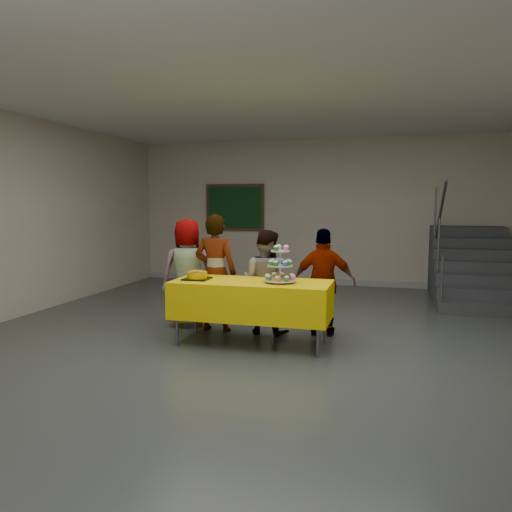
{
  "coord_description": "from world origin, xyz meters",
  "views": [
    {
      "loc": [
        1.35,
        -5.32,
        1.69
      ],
      "look_at": [
        -0.25,
        0.51,
        1.05
      ],
      "focal_mm": 35.0,
      "sensor_mm": 36.0,
      "label": 1
    }
  ],
  "objects": [
    {
      "name": "room_shell",
      "position": [
        0.0,
        0.02,
        2.13
      ],
      "size": [
        10.0,
        10.04,
        3.02
      ],
      "color": "#4C514C",
      "rests_on": "ground"
    },
    {
      "name": "staircase",
      "position": [
        2.7,
        4.13,
        0.49
      ],
      "size": [
        1.3,
        2.4,
        2.04
      ],
      "color": "#424447",
      "rests_on": "ground"
    },
    {
      "name": "schoolchild_d",
      "position": [
        0.52,
        0.96,
        0.69
      ],
      "size": [
        0.83,
        0.39,
        1.37
      ],
      "primitive_type": "imported",
      "rotation": [
        0.0,
        0.0,
        3.21
      ],
      "color": "#5C5D65",
      "rests_on": "ground"
    },
    {
      "name": "schoolchild_c",
      "position": [
        -0.23,
        0.88,
        0.68
      ],
      "size": [
        0.75,
        0.64,
        1.35
      ],
      "primitive_type": "imported",
      "rotation": [
        0.0,
        0.0,
        2.92
      ],
      "color": "slate",
      "rests_on": "ground"
    },
    {
      "name": "noticeboard",
      "position": [
        -1.95,
        4.96,
        1.6
      ],
      "size": [
        1.3,
        0.05,
        1.0
      ],
      "color": "#472B16",
      "rests_on": "ground"
    },
    {
      "name": "schoolchild_a",
      "position": [
        -1.35,
        0.98,
        0.74
      ],
      "size": [
        0.85,
        0.7,
        1.49
      ],
      "primitive_type": "imported",
      "rotation": [
        0.0,
        0.0,
        3.51
      ],
      "color": "slate",
      "rests_on": "ground"
    },
    {
      "name": "bear_cake",
      "position": [
        -0.93,
        0.27,
        0.83
      ],
      "size": [
        0.32,
        0.36,
        0.12
      ],
      "color": "black",
      "rests_on": "bake_table"
    },
    {
      "name": "schoolchild_b",
      "position": [
        -0.9,
        0.83,
        0.78
      ],
      "size": [
        0.57,
        0.37,
        1.55
      ],
      "primitive_type": "imported",
      "rotation": [
        0.0,
        0.0,
        3.14
      ],
      "color": "#5C5C65",
      "rests_on": "ground"
    },
    {
      "name": "cupcake_stand",
      "position": [
        0.1,
        0.29,
        0.94
      ],
      "size": [
        0.38,
        0.38,
        0.44
      ],
      "color": "silver",
      "rests_on": "bake_table"
    },
    {
      "name": "bake_table",
      "position": [
        -0.25,
        0.31,
        0.56
      ],
      "size": [
        1.88,
        0.78,
        0.77
      ],
      "color": "#595960",
      "rests_on": "ground"
    }
  ]
}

